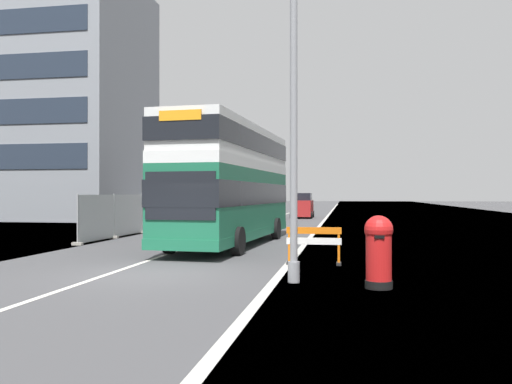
% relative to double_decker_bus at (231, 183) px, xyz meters
% --- Properties ---
extents(ground, '(140.00, 280.00, 0.10)m').
position_rel_double_decker_bus_xyz_m(ground, '(0.19, -7.95, -2.65)').
color(ground, '#424244').
extents(double_decker_bus, '(3.34, 11.57, 4.90)m').
position_rel_double_decker_bus_xyz_m(double_decker_bus, '(0.00, 0.00, 0.00)').
color(double_decker_bus, '#196042').
rests_on(double_decker_bus, ground).
extents(lamppost_foreground, '(0.29, 0.70, 8.49)m').
position_rel_double_decker_bus_xyz_m(lamppost_foreground, '(3.48, -8.69, 1.40)').
color(lamppost_foreground, gray).
rests_on(lamppost_foreground, ground).
extents(red_pillar_postbox, '(0.64, 0.64, 1.65)m').
position_rel_double_decker_bus_xyz_m(red_pillar_postbox, '(5.45, -9.13, -1.71)').
color(red_pillar_postbox, black).
rests_on(red_pillar_postbox, ground).
extents(roadworks_barrier, '(1.65, 0.48, 1.13)m').
position_rel_double_decker_bus_xyz_m(roadworks_barrier, '(3.76, -5.44, -1.90)').
color(roadworks_barrier, orange).
rests_on(roadworks_barrier, ground).
extents(construction_site_fence, '(0.44, 17.20, 2.15)m').
position_rel_double_decker_bus_xyz_m(construction_site_fence, '(-6.25, 7.23, -1.58)').
color(construction_site_fence, '#A8AAAD').
rests_on(construction_site_fence, ground).
extents(car_oncoming_near, '(1.98, 3.88, 2.24)m').
position_rel_double_decker_bus_xyz_m(car_oncoming_near, '(-3.80, 17.54, -1.56)').
color(car_oncoming_near, silver).
rests_on(car_oncoming_near, ground).
extents(car_receding_mid, '(1.92, 3.95, 2.20)m').
position_rel_double_decker_bus_xyz_m(car_receding_mid, '(0.94, 24.52, -1.56)').
color(car_receding_mid, maroon).
rests_on(car_receding_mid, ground).
extents(bare_tree_far_verge_near, '(2.91, 2.31, 4.93)m').
position_rel_double_decker_bus_xyz_m(bare_tree_far_verge_near, '(-15.92, 25.90, -0.07)').
color(bare_tree_far_verge_near, '#4C3D2D').
rests_on(bare_tree_far_verge_near, ground).
extents(bare_tree_far_verge_mid, '(2.23, 2.64, 4.28)m').
position_rel_double_decker_bus_xyz_m(bare_tree_far_verge_mid, '(-12.58, 34.60, -0.53)').
color(bare_tree_far_verge_mid, '#4C3D2D').
rests_on(bare_tree_far_verge_mid, ground).
extents(bare_tree_far_verge_far, '(2.15, 2.39, 5.06)m').
position_rel_double_decker_bus_xyz_m(bare_tree_far_verge_far, '(-14.54, 47.11, -0.09)').
color(bare_tree_far_verge_far, '#4C3D2D').
rests_on(bare_tree_far_verge_far, ground).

